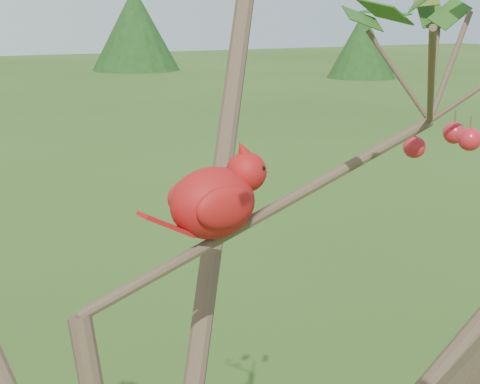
# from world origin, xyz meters

# --- Properties ---
(crabapple_tree) EXTENTS (2.35, 2.05, 2.95)m
(crabapple_tree) POSITION_xyz_m (0.03, -0.02, 2.12)
(crabapple_tree) COLOR #3C2D20
(crabapple_tree) RESTS_ON ground
(cardinal) EXTENTS (0.23, 0.12, 0.16)m
(cardinal) POSITION_xyz_m (0.17, 0.08, 2.10)
(cardinal) COLOR #AD190E
(cardinal) RESTS_ON ground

